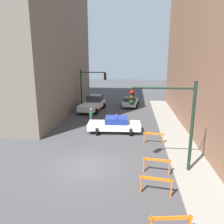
{
  "coord_description": "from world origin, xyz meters",
  "views": [
    {
      "loc": [
        2.68,
        -12.08,
        6.45
      ],
      "look_at": [
        0.45,
        8.84,
        1.34
      ],
      "focal_mm": 35.0,
      "sensor_mm": 36.0,
      "label": 1
    }
  ],
  "objects_px": {
    "white_truck": "(93,104)",
    "police_car": "(115,124)",
    "parked_car_near": "(130,102)",
    "barrier_corner": "(154,136)",
    "barrier_mid": "(156,183)",
    "barrier_front": "(170,223)",
    "pedestrian_crossing": "(91,116)",
    "barrier_back": "(157,163)",
    "traffic_light_near": "(172,113)",
    "traffic_light_far": "(89,83)"
  },
  "relations": [
    {
      "from": "white_truck",
      "to": "police_car",
      "type": "bearing_deg",
      "value": -58.72
    },
    {
      "from": "parked_car_near",
      "to": "barrier_corner",
      "type": "relative_size",
      "value": 2.78
    },
    {
      "from": "white_truck",
      "to": "barrier_mid",
      "type": "height_order",
      "value": "white_truck"
    },
    {
      "from": "police_car",
      "to": "barrier_mid",
      "type": "height_order",
      "value": "police_car"
    },
    {
      "from": "barrier_front",
      "to": "pedestrian_crossing",
      "type": "bearing_deg",
      "value": 112.45
    },
    {
      "from": "barrier_back",
      "to": "barrier_corner",
      "type": "xyz_separation_m",
      "value": [
        0.18,
        4.56,
        0.0
      ]
    },
    {
      "from": "traffic_light_near",
      "to": "barrier_front",
      "type": "xyz_separation_m",
      "value": [
        -0.64,
        -5.08,
        -2.91
      ]
    },
    {
      "from": "barrier_back",
      "to": "barrier_corner",
      "type": "distance_m",
      "value": 4.56
    },
    {
      "from": "barrier_back",
      "to": "barrier_mid",
      "type": "bearing_deg",
      "value": -95.85
    },
    {
      "from": "traffic_light_near",
      "to": "barrier_corner",
      "type": "distance_m",
      "value": 5.15
    },
    {
      "from": "barrier_front",
      "to": "barrier_corner",
      "type": "height_order",
      "value": "same"
    },
    {
      "from": "police_car",
      "to": "white_truck",
      "type": "distance_m",
      "value": 8.89
    },
    {
      "from": "white_truck",
      "to": "pedestrian_crossing",
      "type": "xyz_separation_m",
      "value": [
        0.93,
        -5.91,
        -0.04
      ]
    },
    {
      "from": "barrier_front",
      "to": "barrier_mid",
      "type": "height_order",
      "value": "same"
    },
    {
      "from": "traffic_light_near",
      "to": "parked_car_near",
      "type": "xyz_separation_m",
      "value": [
        -2.67,
        17.98,
        -2.86
      ]
    },
    {
      "from": "barrier_back",
      "to": "pedestrian_crossing",
      "type": "bearing_deg",
      "value": 121.62
    },
    {
      "from": "traffic_light_far",
      "to": "barrier_front",
      "type": "relative_size",
      "value": 3.27
    },
    {
      "from": "parked_car_near",
      "to": "barrier_corner",
      "type": "height_order",
      "value": "parked_car_near"
    },
    {
      "from": "police_car",
      "to": "white_truck",
      "type": "xyz_separation_m",
      "value": [
        -3.56,
        8.15,
        0.18
      ]
    },
    {
      "from": "police_car",
      "to": "barrier_back",
      "type": "height_order",
      "value": "police_car"
    },
    {
      "from": "parked_car_near",
      "to": "traffic_light_far",
      "type": "bearing_deg",
      "value": -154.79
    },
    {
      "from": "traffic_light_far",
      "to": "barrier_corner",
      "type": "xyz_separation_m",
      "value": [
        7.5,
        -11.78,
        -2.78
      ]
    },
    {
      "from": "traffic_light_far",
      "to": "police_car",
      "type": "height_order",
      "value": "traffic_light_far"
    },
    {
      "from": "parked_car_near",
      "to": "barrier_back",
      "type": "height_order",
      "value": "parked_car_near"
    },
    {
      "from": "traffic_light_far",
      "to": "parked_car_near",
      "type": "distance_m",
      "value": 6.34
    },
    {
      "from": "traffic_light_far",
      "to": "parked_car_near",
      "type": "xyz_separation_m",
      "value": [
        5.37,
        1.98,
        -2.72
      ]
    },
    {
      "from": "parked_car_near",
      "to": "white_truck",
      "type": "bearing_deg",
      "value": -141.39
    },
    {
      "from": "police_car",
      "to": "barrier_front",
      "type": "height_order",
      "value": "police_car"
    },
    {
      "from": "police_car",
      "to": "barrier_corner",
      "type": "xyz_separation_m",
      "value": [
        3.27,
        -2.49,
        -0.11
      ]
    },
    {
      "from": "pedestrian_crossing",
      "to": "barrier_mid",
      "type": "bearing_deg",
      "value": 12.87
    },
    {
      "from": "traffic_light_near",
      "to": "parked_car_near",
      "type": "relative_size",
      "value": 1.17
    },
    {
      "from": "police_car",
      "to": "barrier_corner",
      "type": "distance_m",
      "value": 4.11
    },
    {
      "from": "traffic_light_near",
      "to": "pedestrian_crossing",
      "type": "distance_m",
      "value": 11.33
    },
    {
      "from": "pedestrian_crossing",
      "to": "barrier_back",
      "type": "height_order",
      "value": "pedestrian_crossing"
    },
    {
      "from": "parked_car_near",
      "to": "barrier_front",
      "type": "bearing_deg",
      "value": -80.06
    },
    {
      "from": "barrier_corner",
      "to": "traffic_light_near",
      "type": "bearing_deg",
      "value": -82.85
    },
    {
      "from": "police_car",
      "to": "pedestrian_crossing",
      "type": "xyz_separation_m",
      "value": [
        -2.63,
        2.24,
        0.14
      ]
    },
    {
      "from": "police_car",
      "to": "barrier_front",
      "type": "relative_size",
      "value": 3.02
    },
    {
      "from": "white_truck",
      "to": "barrier_back",
      "type": "xyz_separation_m",
      "value": [
        6.65,
        -15.2,
        -0.29
      ]
    },
    {
      "from": "barrier_mid",
      "to": "white_truck",
      "type": "bearing_deg",
      "value": 110.44
    },
    {
      "from": "traffic_light_near",
      "to": "police_car",
      "type": "relative_size",
      "value": 1.08
    },
    {
      "from": "police_car",
      "to": "barrier_mid",
      "type": "bearing_deg",
      "value": -165.83
    },
    {
      "from": "traffic_light_far",
      "to": "barrier_back",
      "type": "height_order",
      "value": "traffic_light_far"
    },
    {
      "from": "pedestrian_crossing",
      "to": "traffic_light_far",
      "type": "bearing_deg",
      "value": 179.81
    },
    {
      "from": "traffic_light_near",
      "to": "barrier_back",
      "type": "relative_size",
      "value": 3.27
    },
    {
      "from": "traffic_light_near",
      "to": "barrier_mid",
      "type": "relative_size",
      "value": 3.27
    },
    {
      "from": "barrier_front",
      "to": "traffic_light_near",
      "type": "bearing_deg",
      "value": 82.84
    },
    {
      "from": "traffic_light_far",
      "to": "barrier_back",
      "type": "relative_size",
      "value": 3.27
    },
    {
      "from": "barrier_mid",
      "to": "police_car",
      "type": "bearing_deg",
      "value": 107.48
    },
    {
      "from": "barrier_mid",
      "to": "barrier_corner",
      "type": "bearing_deg",
      "value": 86.58
    }
  ]
}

